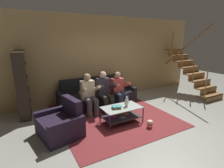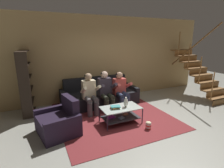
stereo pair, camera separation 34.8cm
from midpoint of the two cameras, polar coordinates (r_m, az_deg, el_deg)
ground at (r=4.68m, az=11.65°, el=-12.83°), size 16.80×16.80×0.00m
back_partition at (r=6.34m, az=-0.89°, el=8.42°), size 8.40×0.12×2.90m
staircase_run at (r=7.36m, az=27.72°, el=3.86°), size 0.94×2.14×2.62m
couch at (r=5.86m, az=-2.45°, el=-3.87°), size 2.48×0.99×0.86m
person_seated_left at (r=5.06m, az=-5.30°, el=-2.67°), size 0.50×0.58×1.17m
person_seated_middle at (r=5.24m, az=-0.10°, el=-1.90°), size 0.50×0.58×1.19m
person_seated_right at (r=5.46m, az=4.75°, el=-1.57°), size 0.50×0.58×1.13m
coffee_table at (r=4.58m, az=4.92°, el=-9.33°), size 1.01×0.58×0.42m
area_rug at (r=5.20m, az=1.42°, el=-9.54°), size 3.00×3.47×0.01m
vase at (r=4.53m, az=6.74°, el=-6.00°), size 0.11×0.11×0.26m
book_stack at (r=4.44m, az=3.35°, el=-7.58°), size 0.27×0.22×0.07m
bookshelf at (r=5.46m, az=-24.95°, el=-0.93°), size 0.35×0.97×1.81m
armchair at (r=4.24m, az=-14.60°, el=-11.95°), size 0.98×1.06×0.82m
popcorn_tub at (r=4.46m, az=14.05°, el=-13.01°), size 0.14×0.14×0.20m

